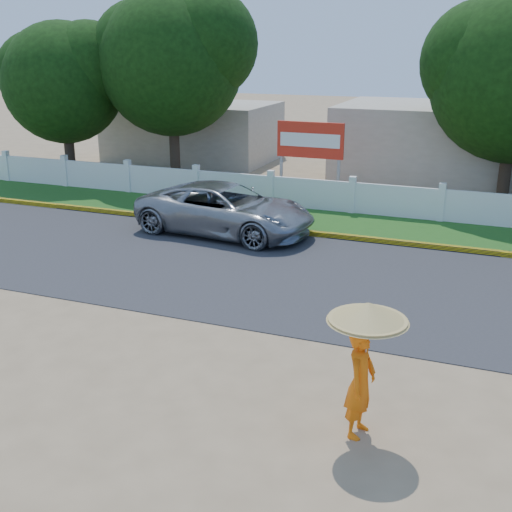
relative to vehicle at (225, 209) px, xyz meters
The scene contains 11 objects.
ground 8.01m from the vehicle, 67.16° to the right, with size 120.00×120.00×0.00m, color #9E8460.
road 4.27m from the vehicle, 42.60° to the right, with size 60.00×7.00×0.02m, color #38383A.
grass_verge 3.99m from the vehicle, 37.89° to the left, with size 60.00×3.50×0.03m, color #2D601E.
curb 3.25m from the vehicle, 12.87° to the left, with size 40.00×0.18×0.16m, color yellow.
fence 4.95m from the vehicle, 51.27° to the left, with size 40.00×0.10×1.10m, color silver.
building_near 12.30m from the vehicle, 60.24° to the left, with size 10.00×6.00×3.20m, color #B7AD99.
building_far 13.56m from the vehicle, 120.65° to the left, with size 8.00×5.00×2.80m, color #B7AD99.
vehicle is the anchor object (origin of this frame).
monk_with_parasol 11.10m from the vehicle, 55.55° to the right, with size 1.20×1.20×2.18m.
billboard 5.28m from the vehicle, 76.31° to the left, with size 2.50×0.13×2.95m.
tree_row 10.34m from the vehicle, 45.39° to the left, with size 35.24×7.24×9.07m.
Camera 1 is at (4.77, -10.26, 5.72)m, focal length 45.00 mm.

